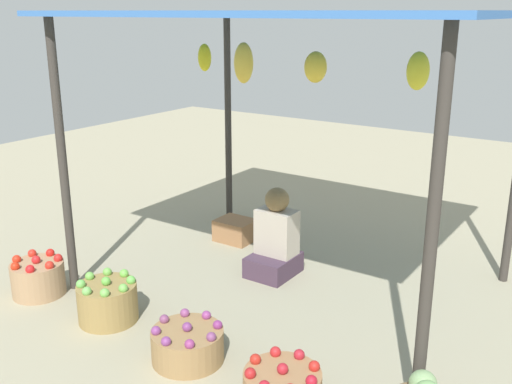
{
  "coord_description": "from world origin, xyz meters",
  "views": [
    {
      "loc": [
        2.32,
        -3.94,
        2.21
      ],
      "look_at": [
        0.0,
        -0.54,
        0.95
      ],
      "focal_mm": 41.48,
      "sensor_mm": 36.0,
      "label": 1
    }
  ],
  "objects_px": {
    "basket_green_apples": "(108,301)",
    "wooden_crate_near_vendor": "(236,230)",
    "vendor_person": "(275,241)",
    "basket_red_tomatoes": "(38,277)",
    "basket_purple_onions": "(188,344)"
  },
  "relations": [
    {
      "from": "wooden_crate_near_vendor",
      "to": "vendor_person",
      "type": "bearing_deg",
      "value": -30.08
    },
    {
      "from": "basket_red_tomatoes",
      "to": "basket_purple_onions",
      "type": "height_order",
      "value": "basket_red_tomatoes"
    },
    {
      "from": "vendor_person",
      "to": "wooden_crate_near_vendor",
      "type": "relative_size",
      "value": 2.12
    },
    {
      "from": "basket_red_tomatoes",
      "to": "vendor_person",
      "type": "bearing_deg",
      "value": 45.87
    },
    {
      "from": "basket_red_tomatoes",
      "to": "basket_purple_onions",
      "type": "distance_m",
      "value": 1.63
    },
    {
      "from": "basket_green_apples",
      "to": "basket_purple_onions",
      "type": "xyz_separation_m",
      "value": [
        0.84,
        -0.07,
        -0.04
      ]
    },
    {
      "from": "basket_red_tomatoes",
      "to": "wooden_crate_near_vendor",
      "type": "bearing_deg",
      "value": 71.21
    },
    {
      "from": "vendor_person",
      "to": "basket_purple_onions",
      "type": "height_order",
      "value": "vendor_person"
    },
    {
      "from": "basket_green_apples",
      "to": "wooden_crate_near_vendor",
      "type": "bearing_deg",
      "value": 95.05
    },
    {
      "from": "vendor_person",
      "to": "basket_purple_onions",
      "type": "bearing_deg",
      "value": -80.29
    },
    {
      "from": "vendor_person",
      "to": "wooden_crate_near_vendor",
      "type": "distance_m",
      "value": 0.88
    },
    {
      "from": "basket_red_tomatoes",
      "to": "basket_green_apples",
      "type": "xyz_separation_m",
      "value": [
        0.79,
        0.02,
        0.01
      ]
    },
    {
      "from": "basket_green_apples",
      "to": "basket_purple_onions",
      "type": "height_order",
      "value": "basket_green_apples"
    },
    {
      "from": "basket_red_tomatoes",
      "to": "wooden_crate_near_vendor",
      "type": "height_order",
      "value": "basket_red_tomatoes"
    },
    {
      "from": "basket_red_tomatoes",
      "to": "basket_green_apples",
      "type": "relative_size",
      "value": 0.96
    }
  ]
}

